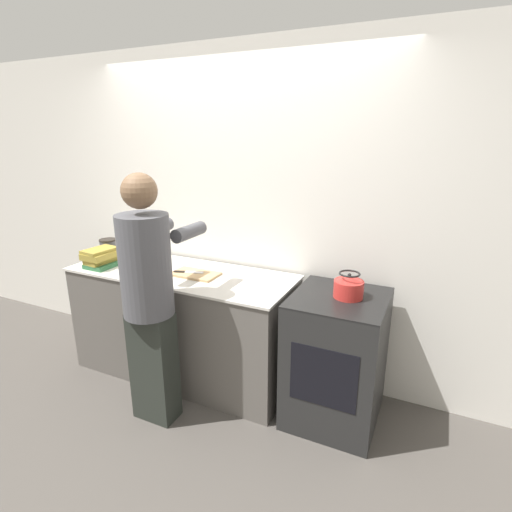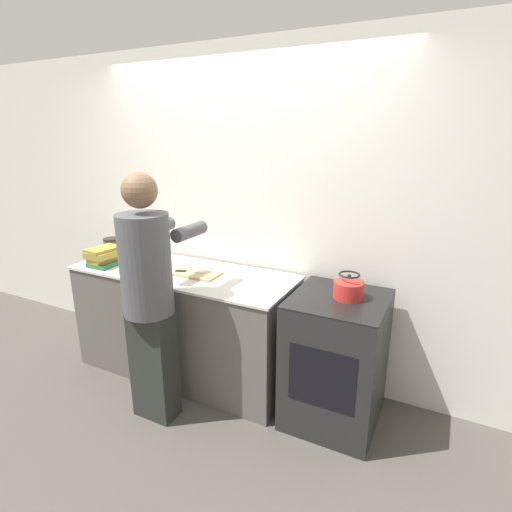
{
  "view_description": "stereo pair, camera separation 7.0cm",
  "coord_description": "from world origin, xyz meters",
  "px_view_note": "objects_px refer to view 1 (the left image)",
  "views": [
    {
      "loc": [
        1.47,
        -2.1,
        1.94
      ],
      "look_at": [
        0.37,
        0.23,
        1.15
      ],
      "focal_mm": 28.0,
      "sensor_mm": 36.0,
      "label": 1
    },
    {
      "loc": [
        1.53,
        -2.07,
        1.94
      ],
      "look_at": [
        0.37,
        0.23,
        1.15
      ],
      "focal_mm": 28.0,
      "sensor_mm": 36.0,
      "label": 2
    }
  ],
  "objects_px": {
    "kettle": "(349,287)",
    "knife": "(188,272)",
    "oven": "(336,358)",
    "person": "(149,293)",
    "bowl_prep": "(149,262)",
    "cutting_board": "(195,274)",
    "canister_jar": "(109,248)"
  },
  "relations": [
    {
      "from": "canister_jar",
      "to": "knife",
      "type": "bearing_deg",
      "value": -5.32
    },
    {
      "from": "knife",
      "to": "canister_jar",
      "type": "distance_m",
      "value": 0.89
    },
    {
      "from": "canister_jar",
      "to": "bowl_prep",
      "type": "bearing_deg",
      "value": -3.53
    },
    {
      "from": "bowl_prep",
      "to": "person",
      "type": "bearing_deg",
      "value": -50.25
    },
    {
      "from": "cutting_board",
      "to": "bowl_prep",
      "type": "distance_m",
      "value": 0.48
    },
    {
      "from": "knife",
      "to": "kettle",
      "type": "height_order",
      "value": "kettle"
    },
    {
      "from": "bowl_prep",
      "to": "oven",
      "type": "bearing_deg",
      "value": -1.29
    },
    {
      "from": "person",
      "to": "knife",
      "type": "relative_size",
      "value": 7.43
    },
    {
      "from": "oven",
      "to": "person",
      "type": "xyz_separation_m",
      "value": [
        -1.13,
        -0.53,
        0.48
      ]
    },
    {
      "from": "person",
      "to": "knife",
      "type": "distance_m",
      "value": 0.51
    },
    {
      "from": "person",
      "to": "bowl_prep",
      "type": "relative_size",
      "value": 13.53
    },
    {
      "from": "oven",
      "to": "knife",
      "type": "height_order",
      "value": "knife"
    },
    {
      "from": "person",
      "to": "knife",
      "type": "xyz_separation_m",
      "value": [
        -0.05,
        0.51,
        -0.02
      ]
    },
    {
      "from": "canister_jar",
      "to": "person",
      "type": "bearing_deg",
      "value": -32.4
    },
    {
      "from": "kettle",
      "to": "bowl_prep",
      "type": "height_order",
      "value": "kettle"
    },
    {
      "from": "oven",
      "to": "canister_jar",
      "type": "xyz_separation_m",
      "value": [
        -2.06,
        0.06,
        0.52
      ]
    },
    {
      "from": "cutting_board",
      "to": "person",
      "type": "bearing_deg",
      "value": -90.95
    },
    {
      "from": "cutting_board",
      "to": "canister_jar",
      "type": "distance_m",
      "value": 0.95
    },
    {
      "from": "kettle",
      "to": "knife",
      "type": "bearing_deg",
      "value": -178.52
    },
    {
      "from": "oven",
      "to": "canister_jar",
      "type": "bearing_deg",
      "value": 178.21
    },
    {
      "from": "cutting_board",
      "to": "oven",
      "type": "bearing_deg",
      "value": 0.21
    },
    {
      "from": "oven",
      "to": "canister_jar",
      "type": "relative_size",
      "value": 5.57
    },
    {
      "from": "person",
      "to": "cutting_board",
      "type": "xyz_separation_m",
      "value": [
        0.01,
        0.52,
        -0.03
      ]
    },
    {
      "from": "oven",
      "to": "knife",
      "type": "xyz_separation_m",
      "value": [
        -1.18,
        -0.02,
        0.46
      ]
    },
    {
      "from": "person",
      "to": "canister_jar",
      "type": "relative_size",
      "value": 10.44
    },
    {
      "from": "cutting_board",
      "to": "kettle",
      "type": "distance_m",
      "value": 1.18
    },
    {
      "from": "canister_jar",
      "to": "oven",
      "type": "bearing_deg",
      "value": -1.79
    },
    {
      "from": "oven",
      "to": "person",
      "type": "height_order",
      "value": "person"
    },
    {
      "from": "cutting_board",
      "to": "knife",
      "type": "height_order",
      "value": "knife"
    },
    {
      "from": "cutting_board",
      "to": "bowl_prep",
      "type": "xyz_separation_m",
      "value": [
        -0.48,
        0.04,
        0.02
      ]
    },
    {
      "from": "kettle",
      "to": "cutting_board",
      "type": "bearing_deg",
      "value": -179.11
    },
    {
      "from": "person",
      "to": "cutting_board",
      "type": "distance_m",
      "value": 0.52
    }
  ]
}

